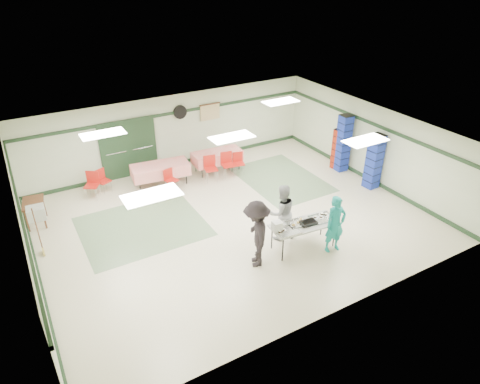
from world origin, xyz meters
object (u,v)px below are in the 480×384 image
serving_table (304,225)px  chair_loose_b (92,182)px  chair_d (170,178)px  printer_table (34,205)px  office_printer (36,213)px  chair_loose_a (102,178)px  dining_table_b (160,170)px  volunteer_dark (256,234)px  crate_stack_red (339,149)px  broom (37,230)px  volunteer_grey (282,212)px  chair_c (238,161)px  chair_b (210,166)px  chair_a (227,162)px  crate_stack_blue_a (343,143)px  crate_stack_blue_b (374,162)px  dining_table_a (217,156)px  volunteer_teal (335,224)px

serving_table → chair_loose_b: (-4.28, 5.69, -0.17)m
chair_loose_b → chair_d: bearing=13.0°
serving_table → printer_table: 7.85m
chair_loose_b → office_printer: 2.65m
chair_d → chair_loose_a: 2.26m
dining_table_b → office_printer: office_printer is taller
volunteer_dark → dining_table_b: (-0.56, 5.37, -0.35)m
crate_stack_red → office_printer: bearing=177.3°
crate_stack_red → broom: bearing=-179.5°
volunteer_grey → printer_table: volunteer_grey is taller
serving_table → broom: 7.03m
chair_c → crate_stack_red: bearing=-9.2°
chair_b → printer_table: bearing=-167.5°
serving_table → office_printer: 7.25m
chair_a → chair_b: 0.67m
crate_stack_blue_a → crate_stack_blue_b: 1.55m
crate_stack_blue_b → broom: 10.51m
serving_table → chair_d: 5.21m
chair_a → chair_d: (-2.19, -0.01, -0.07)m
volunteer_grey → crate_stack_blue_a: (4.42, 2.50, 0.23)m
dining_table_a → chair_c: 0.81m
crate_stack_blue_b → crate_stack_blue_a: bearing=90.0°
chair_loose_a → crate_stack_red: crate_stack_red is taller
dining_table_a → chair_loose_a: (-4.09, 0.47, -0.07)m
volunteer_grey → printer_table: size_ratio=1.73×
volunteer_grey → crate_stack_red: 5.17m
chair_a → chair_c: 0.46m
chair_loose_a → chair_d: bearing=-51.2°
serving_table → chair_b: bearing=100.2°
volunteer_teal → dining_table_b: volunteer_teal is taller
serving_table → chair_d: chair_d is taller
chair_loose_b → chair_a: bearing=22.4°
chair_d → office_printer: bearing=177.8°
chair_loose_a → crate_stack_red: size_ratio=0.53×
volunteer_dark → chair_loose_b: (-2.80, 5.65, -0.37)m
chair_b → chair_a: bearing=12.8°
chair_b → crate_stack_blue_b: size_ratio=0.48×
crate_stack_blue_a → crate_stack_red: crate_stack_blue_a is taller
volunteer_teal → chair_c: bearing=95.3°
dining_table_b → crate_stack_blue_b: bearing=-24.8°
dining_table_b → dining_table_a: bearing=6.6°
dining_table_a → chair_loose_a: bearing=175.9°
chair_d → printer_table: size_ratio=0.82×
volunteer_dark → crate_stack_blue_b: size_ratio=0.95×
chair_c → chair_d: (-2.65, -0.00, -0.01)m
chair_a → printer_table: (-6.41, 0.04, 0.08)m
chair_a → volunteer_grey: bearing=-88.2°
chair_b → crate_stack_blue_a: crate_stack_blue_a is taller
volunteer_grey → office_printer: bearing=-19.5°
dining_table_a → crate_stack_blue_a: size_ratio=0.86×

